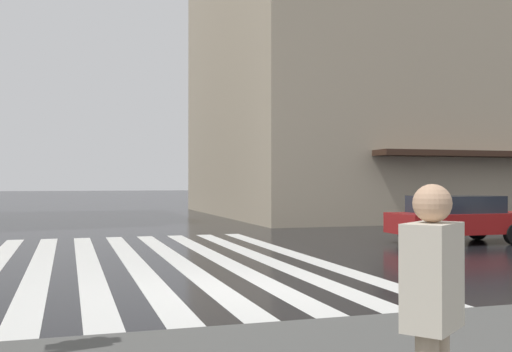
% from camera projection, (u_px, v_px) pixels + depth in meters
% --- Properties ---
extents(ground_plane, '(220.00, 220.00, 0.00)m').
position_uv_depth(ground_plane, '(240.00, 290.00, 10.32)').
color(ground_plane, black).
extents(zebra_crossing, '(13.00, 7.50, 0.01)m').
position_uv_depth(zebra_crossing, '(156.00, 262.00, 13.88)').
color(zebra_crossing, silver).
rests_on(zebra_crossing, ground_plane).
extents(haussmann_block_corner, '(18.35, 29.11, 20.30)m').
position_uv_depth(haussmann_block_corner, '(457.00, 45.00, 36.24)').
color(haussmann_block_corner, tan).
rests_on(haussmann_block_corner, ground_plane).
extents(car_red, '(1.85, 4.10, 1.41)m').
position_uv_depth(car_red, '(458.00, 218.00, 18.02)').
color(car_red, maroon).
rests_on(car_red, ground_plane).
extents(pedestrian_approaching_kerb, '(0.43, 0.46, 1.68)m').
position_uv_depth(pedestrian_approaching_kerb, '(433.00, 307.00, 3.42)').
color(pedestrian_approaching_kerb, beige).
rests_on(pedestrian_approaching_kerb, sidewalk_pavement).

